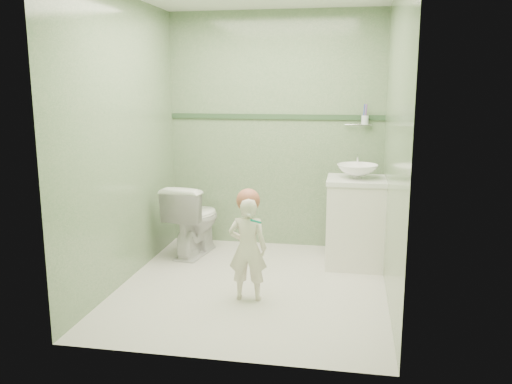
# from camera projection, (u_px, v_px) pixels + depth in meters

# --- Properties ---
(ground) EXTENTS (2.50, 2.50, 0.00)m
(ground) POSITION_uv_depth(u_px,v_px,m) (253.00, 286.00, 4.48)
(ground) COLOR silver
(ground) RESTS_ON ground
(room_shell) EXTENTS (2.50, 2.54, 2.40)m
(room_shell) POSITION_uv_depth(u_px,v_px,m) (253.00, 144.00, 4.24)
(room_shell) COLOR gray
(room_shell) RESTS_ON ground
(trim_stripe) EXTENTS (2.20, 0.02, 0.05)m
(trim_stripe) POSITION_uv_depth(u_px,v_px,m) (275.00, 117.00, 5.41)
(trim_stripe) COLOR #324F32
(trim_stripe) RESTS_ON room_shell
(vanity) EXTENTS (0.52, 0.50, 0.80)m
(vanity) POSITION_uv_depth(u_px,v_px,m) (355.00, 224.00, 4.93)
(vanity) COLOR white
(vanity) RESTS_ON ground
(counter) EXTENTS (0.54, 0.52, 0.04)m
(counter) POSITION_uv_depth(u_px,v_px,m) (357.00, 180.00, 4.85)
(counter) COLOR white
(counter) RESTS_ON vanity
(basin) EXTENTS (0.37, 0.37, 0.13)m
(basin) POSITION_uv_depth(u_px,v_px,m) (357.00, 171.00, 4.83)
(basin) COLOR white
(basin) RESTS_ON counter
(faucet) EXTENTS (0.03, 0.13, 0.18)m
(faucet) POSITION_uv_depth(u_px,v_px,m) (358.00, 160.00, 4.99)
(faucet) COLOR silver
(faucet) RESTS_ON counter
(cup_holder) EXTENTS (0.26, 0.07, 0.21)m
(cup_holder) POSITION_uv_depth(u_px,v_px,m) (364.00, 120.00, 5.20)
(cup_holder) COLOR silver
(cup_holder) RESTS_ON room_shell
(toilet) EXTENTS (0.50, 0.75, 0.72)m
(toilet) POSITION_uv_depth(u_px,v_px,m) (194.00, 219.00, 5.27)
(toilet) COLOR white
(toilet) RESTS_ON ground
(toddler) EXTENTS (0.31, 0.22, 0.83)m
(toddler) POSITION_uv_depth(u_px,v_px,m) (248.00, 249.00, 4.13)
(toddler) COLOR silver
(toddler) RESTS_ON ground
(hair_cap) EXTENTS (0.18, 0.18, 0.18)m
(hair_cap) POSITION_uv_depth(u_px,v_px,m) (248.00, 200.00, 4.08)
(hair_cap) COLOR #AB5D45
(hair_cap) RESTS_ON toddler
(teal_toothbrush) EXTENTS (0.11, 0.13, 0.08)m
(teal_toothbrush) POSITION_uv_depth(u_px,v_px,m) (255.00, 221.00, 3.95)
(teal_toothbrush) COLOR #068469
(teal_toothbrush) RESTS_ON toddler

